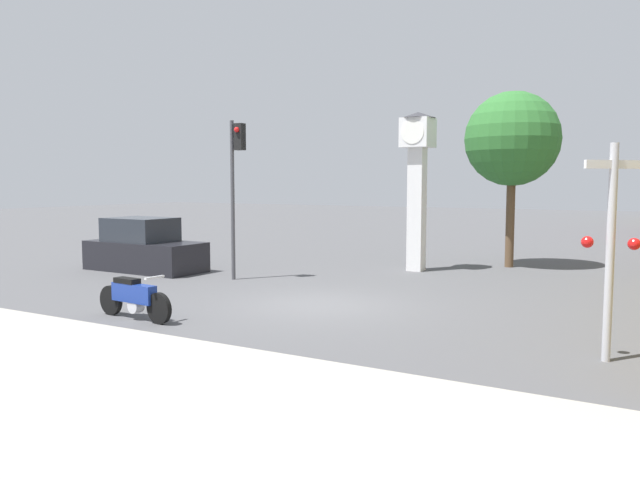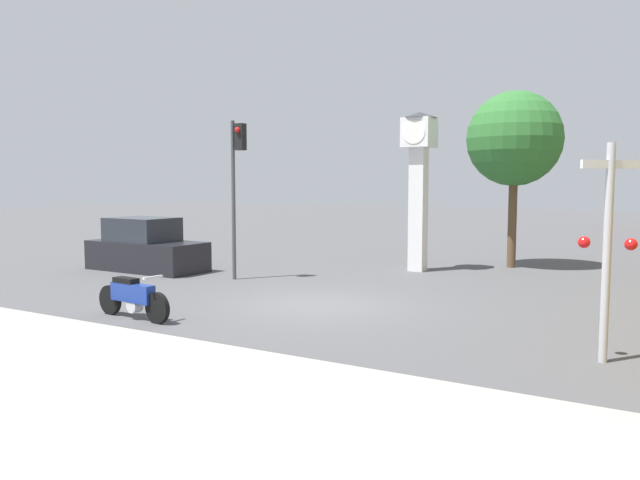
{
  "view_description": "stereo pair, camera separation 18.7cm",
  "coord_description": "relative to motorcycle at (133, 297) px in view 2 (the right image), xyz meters",
  "views": [
    {
      "loc": [
        7.51,
        -13.04,
        2.98
      ],
      "look_at": [
        -1.01,
        1.87,
        1.4
      ],
      "focal_mm": 35.0,
      "sensor_mm": 36.0,
      "label": 1
    },
    {
      "loc": [
        7.67,
        -12.95,
        2.98
      ],
      "look_at": [
        -1.01,
        1.87,
        1.4
      ],
      "focal_mm": 35.0,
      "sensor_mm": 36.0,
      "label": 2
    }
  ],
  "objects": [
    {
      "name": "motorcycle",
      "position": [
        0.0,
        0.0,
        0.0
      ],
      "size": [
        2.28,
        0.5,
        1.01
      ],
      "rotation": [
        0.0,
        0.0,
        -0.09
      ],
      "color": "black",
      "rests_on": "ground_plane"
    },
    {
      "name": "street_tree",
      "position": [
        5.14,
        12.76,
        4.01
      ],
      "size": [
        3.29,
        3.29,
        6.16
      ],
      "color": "brown",
      "rests_on": "ground_plane"
    },
    {
      "name": "parked_car",
      "position": [
        -5.46,
        5.68,
        0.27
      ],
      "size": [
        4.23,
        1.88,
        1.8
      ],
      "rotation": [
        0.0,
        0.0,
        -0.02
      ],
      "color": "black",
      "rests_on": "ground_plane"
    },
    {
      "name": "railroad_crossing_signal",
      "position": [
        9.3,
        1.59,
        1.5
      ],
      "size": [
        0.9,
        0.82,
        3.63
      ],
      "color": "#B7B7BC",
      "rests_on": "ground_plane"
    },
    {
      "name": "clock_tower",
      "position": [
        2.6,
        10.25,
        3.01
      ],
      "size": [
        1.17,
        1.17,
        5.33
      ],
      "color": "white",
      "rests_on": "ground_plane"
    },
    {
      "name": "sidewalk_strip",
      "position": [
        2.7,
        -4.0,
        -0.43
      ],
      "size": [
        36.0,
        6.0,
        0.1
      ],
      "color": "#9E998E",
      "rests_on": "ground_plane"
    },
    {
      "name": "ground_plane",
      "position": [
        2.7,
        3.39,
        -0.48
      ],
      "size": [
        120.0,
        120.0,
        0.0
      ],
      "primitive_type": "plane",
      "color": "#4C4C4F"
    },
    {
      "name": "traffic_light",
      "position": [
        -1.47,
        5.61,
        2.83
      ],
      "size": [
        0.5,
        0.35,
        4.86
      ],
      "color": "#47474C",
      "rests_on": "ground_plane"
    }
  ]
}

